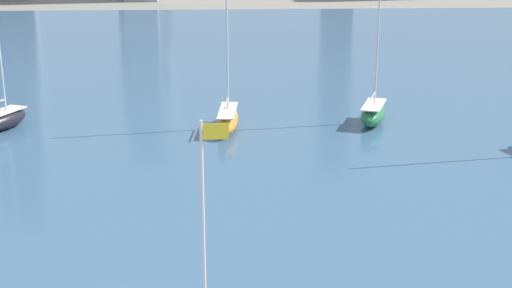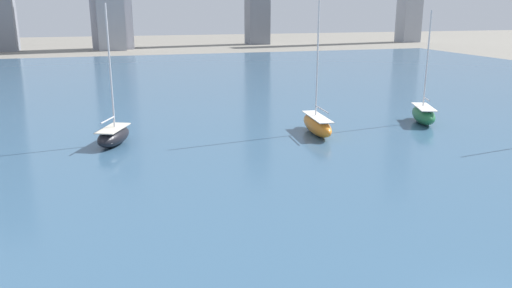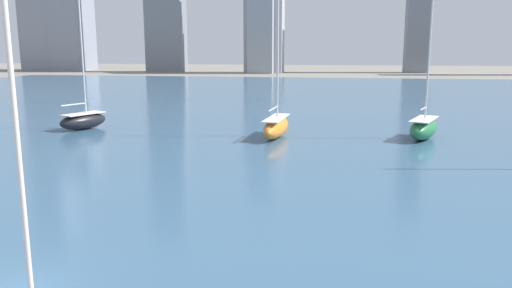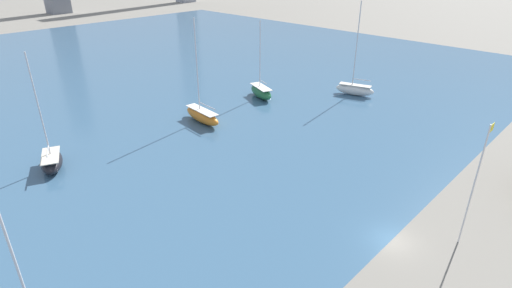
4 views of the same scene
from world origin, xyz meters
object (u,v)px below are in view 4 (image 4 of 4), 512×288
(sailboat_green, at_px, (261,92))
(sailboat_orange, at_px, (202,115))
(sailboat_white, at_px, (355,89))
(flag_pole, at_px, (475,183))
(sailboat_black, at_px, (52,161))

(sailboat_green, relative_size, sailboat_orange, 0.86)
(sailboat_green, xyz_separation_m, sailboat_white, (13.30, -11.57, 0.01))
(sailboat_orange, bearing_deg, sailboat_green, 10.34)
(flag_pole, bearing_deg, sailboat_orange, 87.64)
(sailboat_black, bearing_deg, sailboat_green, 23.09)
(flag_pole, bearing_deg, sailboat_black, 116.60)
(sailboat_green, height_order, sailboat_orange, sailboat_orange)
(flag_pole, distance_m, sailboat_orange, 40.15)
(flag_pole, distance_m, sailboat_white, 42.43)
(sailboat_orange, bearing_deg, sailboat_black, -179.54)
(sailboat_green, bearing_deg, sailboat_black, -160.05)
(sailboat_orange, bearing_deg, sailboat_white, -14.84)
(flag_pole, relative_size, sailboat_black, 0.82)
(flag_pole, xyz_separation_m, sailboat_black, (-20.79, 41.50, -5.40))
(sailboat_white, xyz_separation_m, sailboat_orange, (-28.28, 10.14, -0.00))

